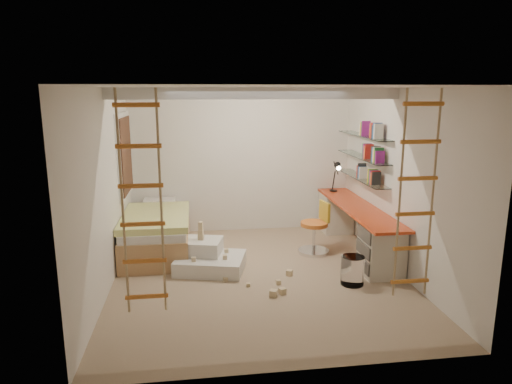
{
  "coord_description": "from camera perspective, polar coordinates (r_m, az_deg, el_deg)",
  "views": [
    {
      "loc": [
        -0.85,
        -5.96,
        2.55
      ],
      "look_at": [
        0.0,
        0.3,
        1.15
      ],
      "focal_mm": 32.0,
      "sensor_mm": 36.0,
      "label": 1
    }
  ],
  "objects": [
    {
      "name": "floor",
      "position": [
        6.53,
        0.36,
        -10.47
      ],
      "size": [
        4.5,
        4.5,
        0.0
      ],
      "primitive_type": "plane",
      "color": "#9D7F65",
      "rests_on": "ground"
    },
    {
      "name": "ceiling_beam",
      "position": [
        6.31,
        0.0,
        12.23
      ],
      "size": [
        4.0,
        0.18,
        0.16
      ],
      "primitive_type": "cube",
      "color": "white",
      "rests_on": "ceiling"
    },
    {
      "name": "window_frame",
      "position": [
        7.61,
        -16.19,
        4.45
      ],
      "size": [
        0.06,
        1.15,
        1.35
      ],
      "primitive_type": "cube",
      "color": "white",
      "rests_on": "wall_left"
    },
    {
      "name": "window_blind",
      "position": [
        7.6,
        -15.89,
        4.46
      ],
      "size": [
        0.02,
        1.0,
        1.2
      ],
      "primitive_type": "cube",
      "color": "#4C2D1E",
      "rests_on": "window_frame"
    },
    {
      "name": "rope_ladder_left",
      "position": [
        4.36,
        -14.08,
        -1.6
      ],
      "size": [
        0.41,
        0.04,
        2.13
      ],
      "primitive_type": null,
      "color": "orange",
      "rests_on": "ceiling"
    },
    {
      "name": "rope_ladder_right",
      "position": [
        4.86,
        19.41,
        -0.5
      ],
      "size": [
        0.41,
        0.04,
        2.13
      ],
      "primitive_type": null,
      "color": "orange",
      "rests_on": "ceiling"
    },
    {
      "name": "waste_bin",
      "position": [
        6.34,
        11.98,
        -9.57
      ],
      "size": [
        0.31,
        0.31,
        0.39
      ],
      "primitive_type": "cylinder",
      "color": "white",
      "rests_on": "floor"
    },
    {
      "name": "desk",
      "position": [
        7.6,
        12.39,
        -4.21
      ],
      "size": [
        0.56,
        2.8,
        0.75
      ],
      "color": "red",
      "rests_on": "floor"
    },
    {
      "name": "shelves",
      "position": [
        7.66,
        13.16,
        4.29
      ],
      "size": [
        0.25,
        1.8,
        0.71
      ],
      "color": "white",
      "rests_on": "wall_right"
    },
    {
      "name": "bed",
      "position": [
        7.54,
        -12.23,
        -4.91
      ],
      "size": [
        1.02,
        2.0,
        0.69
      ],
      "color": "#AD7F51",
      "rests_on": "floor"
    },
    {
      "name": "task_lamp",
      "position": [
        8.3,
        10.07,
        2.5
      ],
      "size": [
        0.14,
        0.36,
        0.57
      ],
      "color": "black",
      "rests_on": "desk"
    },
    {
      "name": "swivel_chair",
      "position": [
        7.38,
        7.42,
        -5.28
      ],
      "size": [
        0.57,
        0.57,
        0.84
      ],
      "color": "#CE6927",
      "rests_on": "floor"
    },
    {
      "name": "play_platform",
      "position": [
        6.75,
        -6.03,
        -8.26
      ],
      "size": [
        1.11,
        0.95,
        0.42
      ],
      "color": "silver",
      "rests_on": "floor"
    },
    {
      "name": "toy_blocks",
      "position": [
        6.42,
        -2.58,
        -8.67
      ],
      "size": [
        1.4,
        1.22,
        0.69
      ],
      "color": "#CCB284",
      "rests_on": "floor"
    },
    {
      "name": "books",
      "position": [
        7.65,
        13.2,
        5.08
      ],
      "size": [
        0.14,
        0.7,
        0.92
      ],
      "color": "#262626",
      "rests_on": "shelves"
    }
  ]
}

